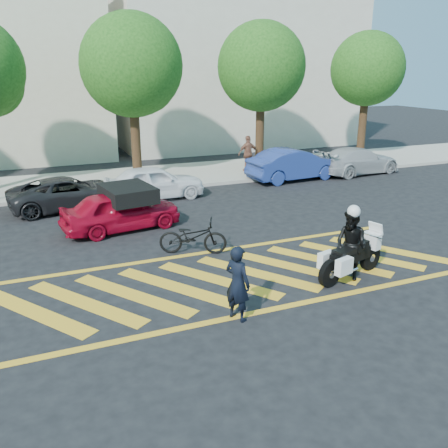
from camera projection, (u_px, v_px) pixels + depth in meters
name	position (u px, v px, depth m)	size (l,w,h in m)	color
ground	(240.00, 276.00, 12.33)	(90.00, 90.00, 0.00)	black
sidewalk	(138.00, 179.00, 22.84)	(60.00, 5.00, 0.15)	#9E998E
crosswalk	(238.00, 276.00, 12.31)	(12.33, 4.00, 0.01)	gold
building_right	(235.00, 62.00, 32.29)	(16.00, 8.00, 11.00)	beige
tree_center	(134.00, 69.00, 21.37)	(4.60, 4.60, 7.56)	black
tree_right	(263.00, 70.00, 23.73)	(4.40, 4.40, 7.41)	black
tree_far_right	(368.00, 72.00, 26.11)	(4.00, 4.00, 7.10)	black
officer_bike	(238.00, 283.00, 9.99)	(0.61, 0.40, 1.68)	black
bicycle	(193.00, 237.00, 13.71)	(0.68, 1.96, 1.03)	black
police_motorcycle	(350.00, 258.00, 12.06)	(2.31, 1.09, 1.04)	black
officer_moto	(351.00, 245.00, 11.96)	(0.88, 0.68, 1.80)	black
red_convertible	(121.00, 210.00, 15.70)	(1.57, 3.90, 1.33)	#A50720
parked_mid_left	(69.00, 193.00, 18.08)	(2.03, 4.39, 1.22)	black
parked_mid_right	(154.00, 182.00, 19.42)	(1.64, 4.07, 1.39)	white
parked_right	(294.00, 164.00, 22.69)	(1.61, 4.61, 1.52)	navy
parked_far_right	(358.00, 161.00, 24.06)	(1.87, 4.61, 1.34)	#A0A3A7
pedestrian_right	(248.00, 154.00, 23.81)	(1.06, 0.44, 1.80)	brown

